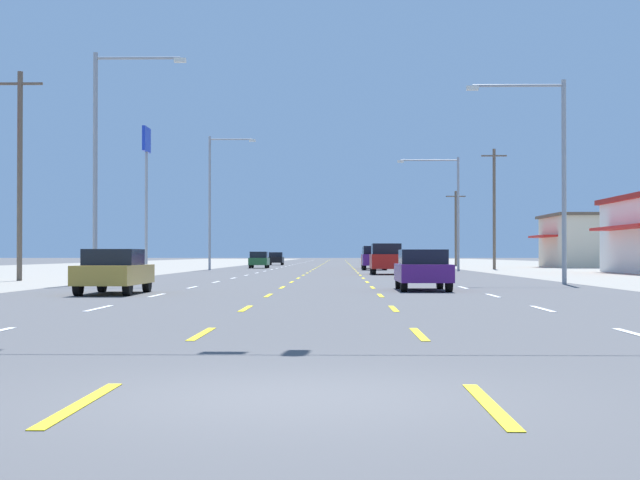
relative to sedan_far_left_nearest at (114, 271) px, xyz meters
name	(u,v)px	position (x,y,z in m)	size (l,w,h in m)	color
ground_plane	(333,271)	(6.86, 42.83, -0.76)	(572.00, 572.00, 0.00)	#4C4C4F
lot_apron_left	(8,271)	(-17.89, 42.83, -0.75)	(28.00, 440.00, 0.01)	gray
lane_markings	(335,266)	(6.86, 81.33, -0.75)	(10.64, 227.60, 0.01)	white
signal_span_wire	(275,21)	(6.22, -15.05, 4.58)	(26.74, 0.52, 9.28)	brown
sedan_far_left_nearest	(114,271)	(0.00, 0.00, 0.00)	(1.80, 4.50, 1.46)	#B28C33
sedan_inner_right_near	(423,269)	(10.32, 3.45, 0.00)	(1.80, 4.50, 1.46)	#4C196B
suv_inner_right_mid	(386,258)	(10.33, 31.80, 0.27)	(1.98, 4.90, 1.98)	red
suv_inner_right_midfar	(374,258)	(10.22, 50.19, 0.27)	(1.98, 4.90, 1.98)	#4C196B
suv_inner_right_far	(372,257)	(10.37, 59.63, 0.27)	(1.98, 4.90, 1.98)	red
hatchback_far_left_farther	(259,260)	(-0.16, 60.47, 0.03)	(1.72, 3.90, 1.54)	#235B2D
sedan_far_right_farthest	(402,260)	(13.68, 68.64, 0.00)	(1.80, 4.50, 1.46)	red
hatchback_far_left_distant_a	(276,259)	(-0.28, 86.97, 0.03)	(1.72, 3.90, 1.54)	black
storefront_right_row_2	(603,241)	(33.44, 66.54, 1.89)	(12.32, 11.57, 5.25)	beige
pole_sign_left_row_2	(146,160)	(-7.95, 46.07, 8.00)	(0.24, 2.41, 11.36)	gray
streetlight_left_row_0	(104,150)	(-2.89, 10.76, 5.05)	(4.05, 0.26, 10.08)	gray
streetlight_right_row_0	(553,164)	(16.54, 10.76, 4.43)	(4.28, 0.26, 8.83)	gray
streetlight_left_row_1	(214,194)	(-2.95, 48.85, 5.48)	(3.86, 0.26, 10.96)	gray
streetlight_right_row_1	(451,203)	(16.42, 48.85, 4.72)	(5.05, 0.26, 9.22)	gray
utility_pole_left_row_0	(20,172)	(-8.24, 15.84, 4.55)	(2.20, 0.26, 10.21)	brown
utility_pole_right_row_1	(494,207)	(20.68, 53.66, 4.64)	(2.20, 0.26, 10.40)	brown
utility_pole_right_row_2	(456,227)	(20.36, 79.23, 3.63)	(2.20, 0.26, 8.39)	brown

